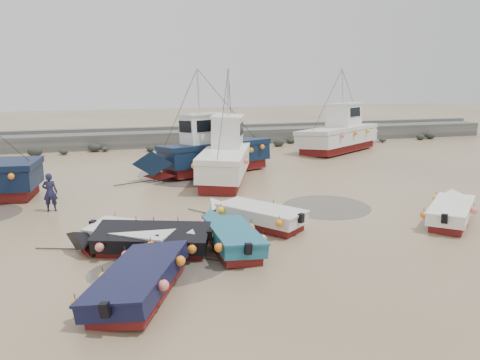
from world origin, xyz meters
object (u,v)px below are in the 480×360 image
at_px(cabin_boat_1, 226,156).
at_px(person, 52,211).
at_px(dinghy_2, 229,233).
at_px(cabin_boat_3, 343,133).
at_px(cabin_boat_2, 207,152).
at_px(dinghy_4, 142,237).
at_px(dinghy_3, 453,208).
at_px(dinghy_5, 142,235).
at_px(dinghy_1, 145,273).
at_px(dinghy_6, 253,212).

xyz_separation_m(cabin_boat_1, person, (-8.95, -4.12, -1.35)).
bearing_deg(cabin_boat_1, person, -135.35).
xyz_separation_m(dinghy_2, cabin_boat_1, (2.22, 10.40, 0.79)).
bearing_deg(cabin_boat_3, cabin_boat_2, -96.92).
bearing_deg(cabin_boat_2, dinghy_4, 139.33).
xyz_separation_m(dinghy_2, cabin_boat_3, (13.13, 17.78, 0.78)).
xyz_separation_m(cabin_boat_1, cabin_boat_3, (10.92, 7.38, -0.02)).
relative_size(dinghy_3, dinghy_4, 0.77).
relative_size(dinghy_5, cabin_boat_2, 0.50).
bearing_deg(dinghy_1, dinghy_4, 112.04).
bearing_deg(dinghy_5, dinghy_4, 33.04).
distance_m(cabin_boat_3, person, 22.99).
distance_m(dinghy_4, dinghy_6, 4.87).
height_order(dinghy_5, person, dinghy_5).
height_order(dinghy_1, cabin_boat_1, cabin_boat_1).
bearing_deg(dinghy_2, dinghy_1, -142.21).
xyz_separation_m(dinghy_1, dinghy_3, (12.78, 3.29, 0.01)).
xyz_separation_m(dinghy_3, cabin_boat_2, (-8.30, 11.55, 0.80)).
relative_size(dinghy_5, person, 2.78).
bearing_deg(dinghy_3, cabin_boat_1, 172.89).
distance_m(dinghy_4, dinghy_5, 0.15).
bearing_deg(dinghy_5, cabin_boat_2, -167.07).
relative_size(cabin_boat_2, cabin_boat_3, 1.02).
relative_size(dinghy_2, person, 3.18).
distance_m(cabin_boat_2, person, 10.18).
relative_size(dinghy_1, dinghy_3, 1.33).
height_order(dinghy_2, dinghy_4, same).
relative_size(cabin_boat_3, person, 5.46).
height_order(dinghy_2, dinghy_3, same).
distance_m(dinghy_5, cabin_boat_1, 11.21).
height_order(dinghy_6, person, dinghy_6).
bearing_deg(dinghy_3, dinghy_5, -134.05).
relative_size(dinghy_1, cabin_boat_1, 0.65).
bearing_deg(dinghy_4, person, 49.63).
bearing_deg(dinghy_3, dinghy_2, -130.86).
height_order(dinghy_3, dinghy_6, same).
height_order(dinghy_1, dinghy_5, same).
bearing_deg(cabin_boat_3, dinghy_1, -70.77).
bearing_deg(cabin_boat_3, dinghy_3, -43.61).
relative_size(dinghy_2, cabin_boat_1, 0.57).
bearing_deg(dinghy_2, dinghy_3, 1.01).
relative_size(dinghy_3, dinghy_5, 0.97).
distance_m(dinghy_4, person, 7.01).
bearing_deg(dinghy_1, dinghy_6, 69.15).
bearing_deg(dinghy_4, dinghy_3, -71.16).
bearing_deg(cabin_boat_1, dinghy_5, -97.92).
relative_size(dinghy_3, dinghy_6, 0.95).
height_order(dinghy_6, cabin_boat_2, cabin_boat_2).
bearing_deg(cabin_boat_3, cabin_boat_1, -88.28).
height_order(dinghy_3, dinghy_4, same).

